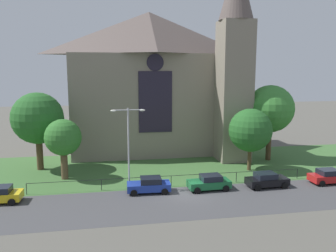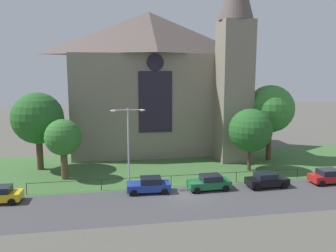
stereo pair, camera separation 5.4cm
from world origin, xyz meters
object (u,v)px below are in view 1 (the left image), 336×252
at_px(tree_left_near, 63,138).
at_px(parked_car_green, 209,182).
at_px(tree_left_far, 38,118).
at_px(tree_right_far, 270,109).
at_px(church_building, 155,81).
at_px(parked_car_red, 329,176).
at_px(streetlamp_near, 128,138).
at_px(parked_car_blue, 149,185).
at_px(tree_right_near, 250,130).
at_px(parked_car_black, 267,180).

height_order(tree_left_near, parked_car_green, tree_left_near).
distance_m(tree_left_far, parked_car_green, 21.49).
height_order(tree_left_near, tree_right_far, tree_right_far).
relative_size(church_building, tree_left_near, 3.92).
bearing_deg(parked_car_green, parked_car_red, 176.66).
bearing_deg(tree_left_near, tree_left_far, 127.21).
distance_m(tree_left_far, parked_car_red, 33.27).
bearing_deg(tree_right_far, streetlamp_near, -156.35).
bearing_deg(streetlamp_near, parked_car_blue, -36.08).
bearing_deg(parked_car_red, tree_right_near, 135.66).
relative_size(church_building, parked_car_red, 6.16).
bearing_deg(parked_car_blue, parked_car_red, -178.94).
bearing_deg(parked_car_green, tree_right_far, -140.42).
relative_size(tree_left_far, parked_car_red, 2.20).
bearing_deg(parked_car_black, parked_car_green, 174.56).
bearing_deg(parked_car_green, parked_car_blue, -4.75).
bearing_deg(parked_car_red, streetlamp_near, 174.14).
relative_size(tree_left_far, tree_left_near, 1.40).
xyz_separation_m(tree_right_far, parked_car_black, (-5.17, -10.23, -6.06)).
bearing_deg(tree_right_far, parked_car_green, -138.28).
xyz_separation_m(church_building, parked_car_green, (2.77, -18.28, -9.53)).
distance_m(tree_left_far, parked_car_black, 26.81).
relative_size(tree_left_far, parked_car_green, 2.17).
bearing_deg(church_building, tree_right_far, -30.84).
xyz_separation_m(tree_right_far, parked_car_red, (1.91, -10.23, -6.06)).
relative_size(tree_left_near, parked_car_blue, 1.55).
relative_size(church_building, tree_right_near, 3.51).
distance_m(tree_left_near, tree_right_far, 26.13).
bearing_deg(parked_car_red, tree_right_far, 99.90).
bearing_deg(tree_left_far, parked_car_green, -30.56).
height_order(tree_left_near, parked_car_blue, tree_left_near).
xyz_separation_m(tree_left_far, parked_car_red, (30.98, -10.85, -5.45)).
relative_size(tree_left_far, streetlamp_near, 1.13).
xyz_separation_m(parked_car_black, parked_car_red, (7.08, 0.00, 0.00)).
height_order(tree_right_near, parked_car_red, tree_right_near).
height_order(tree_right_near, parked_car_blue, tree_right_near).
bearing_deg(streetlamp_near, tree_right_far, 23.65).
relative_size(tree_right_near, streetlamp_near, 0.90).
xyz_separation_m(tree_left_far, parked_car_black, (23.90, -10.85, -5.45)).
relative_size(tree_right_far, streetlamp_near, 1.21).
distance_m(streetlamp_near, parked_car_red, 21.49).
xyz_separation_m(church_building, parked_car_red, (15.85, -18.55, -9.53)).
height_order(tree_right_far, parked_car_green, tree_right_far).
relative_size(tree_right_near, tree_right_far, 0.75).
xyz_separation_m(tree_left_near, parked_car_red, (27.68, -6.50, -3.82)).
height_order(church_building, streetlamp_near, church_building).
relative_size(tree_left_near, streetlamp_near, 0.81).
distance_m(tree_left_near, tree_right_near, 21.31).
xyz_separation_m(church_building, parked_car_blue, (-3.24, -18.00, -9.53)).
xyz_separation_m(tree_left_near, parked_car_green, (14.60, -6.23, -3.82)).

